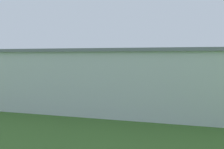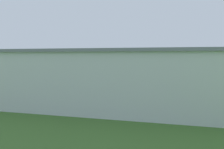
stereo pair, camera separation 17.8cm
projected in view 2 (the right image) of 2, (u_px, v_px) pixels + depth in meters
name	position (u px, v px, depth m)	size (l,w,h in m)	color
ground_plane	(147.00, 81.00, 68.57)	(400.00, 400.00, 0.00)	#3D6628
hangar	(91.00, 78.00, 33.72)	(35.62, 12.92, 7.26)	silver
biplane	(115.00, 69.00, 69.17)	(7.63, 8.60, 3.75)	yellow
car_yellow	(25.00, 86.00, 51.18)	(2.24, 4.75, 1.58)	gold
person_by_parked_cars	(203.00, 89.00, 45.45)	(0.39, 0.39, 1.75)	#72338C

